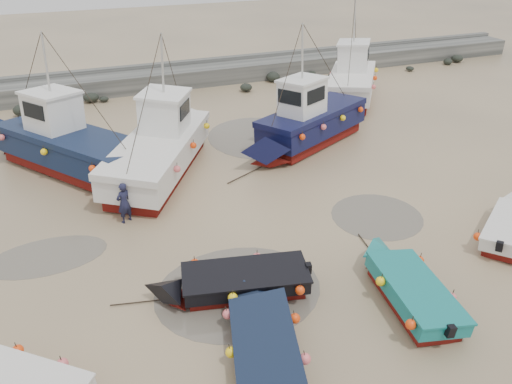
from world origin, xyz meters
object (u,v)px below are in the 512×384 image
(cabin_boat_0, at_px, (62,142))
(cabin_boat_2, at_px, (306,122))
(dinghy_1, at_px, (267,337))
(dinghy_3, at_px, (512,223))
(dinghy_0, at_px, (9,379))
(person, at_px, (127,221))
(cabin_boat_3, at_px, (354,78))
(dinghy_2, at_px, (407,284))
(dinghy_4, at_px, (234,280))
(cabin_boat_1, at_px, (162,144))

(cabin_boat_0, relative_size, cabin_boat_2, 1.06)
(dinghy_1, height_order, dinghy_3, same)
(dinghy_0, relative_size, dinghy_1, 0.81)
(cabin_boat_2, relative_size, person, 5.46)
(cabin_boat_3, bearing_deg, cabin_boat_0, -131.45)
(dinghy_3, height_order, cabin_boat_3, cabin_boat_3)
(person, bearing_deg, dinghy_2, 106.45)
(dinghy_3, distance_m, person, 14.69)
(dinghy_3, relative_size, dinghy_4, 0.82)
(dinghy_2, height_order, dinghy_4, same)
(cabin_boat_1, relative_size, cabin_boat_3, 1.21)
(cabin_boat_3, height_order, person, cabin_boat_3)
(dinghy_1, height_order, cabin_boat_0, cabin_boat_0)
(dinghy_2, height_order, cabin_boat_2, cabin_boat_2)
(cabin_boat_0, bearing_deg, cabin_boat_3, -23.11)
(dinghy_3, distance_m, cabin_boat_2, 10.93)
(cabin_boat_3, bearing_deg, person, -112.41)
(cabin_boat_2, distance_m, person, 10.77)
(cabin_boat_2, bearing_deg, dinghy_4, 116.24)
(dinghy_3, distance_m, cabin_boat_3, 16.75)
(dinghy_0, bearing_deg, dinghy_4, -35.57)
(cabin_boat_2, bearing_deg, person, 85.84)
(dinghy_3, relative_size, cabin_boat_2, 0.55)
(dinghy_4, xyz_separation_m, cabin_boat_3, (13.82, 15.78, 0.82))
(cabin_boat_1, distance_m, cabin_boat_2, 7.49)
(dinghy_0, height_order, cabin_boat_1, cabin_boat_1)
(cabin_boat_1, bearing_deg, dinghy_2, -36.22)
(cabin_boat_1, bearing_deg, cabin_boat_2, 30.64)
(dinghy_0, height_order, cabin_boat_0, cabin_boat_0)
(dinghy_1, height_order, person, dinghy_1)
(cabin_boat_0, relative_size, person, 5.81)
(dinghy_1, distance_m, dinghy_4, 2.65)
(dinghy_0, bearing_deg, dinghy_2, -52.69)
(cabin_boat_1, relative_size, person, 6.10)
(dinghy_2, bearing_deg, cabin_boat_3, 72.25)
(dinghy_2, xyz_separation_m, dinghy_3, (5.83, 1.53, 0.00))
(cabin_boat_0, xyz_separation_m, person, (1.92, -6.00, -1.31))
(dinghy_4, bearing_deg, dinghy_0, 116.28)
(cabin_boat_0, bearing_deg, dinghy_2, -91.82)
(cabin_boat_3, bearing_deg, cabin_boat_1, -120.80)
(dinghy_0, distance_m, cabin_boat_0, 13.41)
(dinghy_0, relative_size, dinghy_2, 0.81)
(cabin_boat_0, xyz_separation_m, cabin_boat_2, (11.80, -1.92, 0.05))
(dinghy_2, xyz_separation_m, cabin_boat_3, (8.91, 17.98, 0.81))
(dinghy_3, bearing_deg, cabin_boat_2, 163.95)
(dinghy_3, distance_m, dinghy_4, 10.77)
(cabin_boat_0, relative_size, cabin_boat_1, 0.95)
(cabin_boat_1, height_order, cabin_boat_3, same)
(dinghy_0, bearing_deg, cabin_boat_3, -9.08)
(dinghy_0, distance_m, dinghy_2, 11.34)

